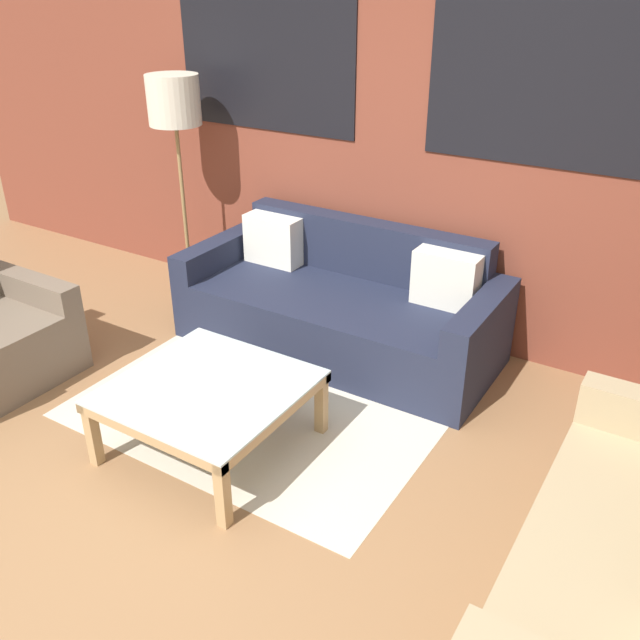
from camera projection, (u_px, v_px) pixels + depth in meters
name	position (u px, v px, depth m)	size (l,w,h in m)	color
ground_plane	(137.00, 529.00, 3.04)	(16.00, 16.00, 0.00)	#8E6642
wall_back_brick	(393.00, 119.00, 4.24)	(8.40, 0.09, 2.80)	brown
rug	(276.00, 394.00, 4.01)	(2.00, 1.74, 0.00)	beige
couch_dark	(341.00, 307.00, 4.42)	(2.06, 0.88, 0.78)	#1E2338
coffee_table	(209.00, 394.00, 3.43)	(0.91, 0.91, 0.38)	silver
floor_lamp	(175.00, 110.00, 4.64)	(0.36, 0.36, 1.62)	olive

